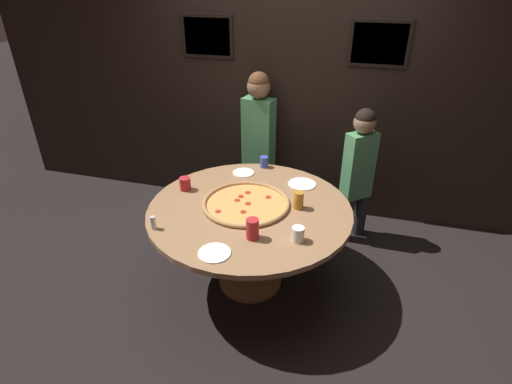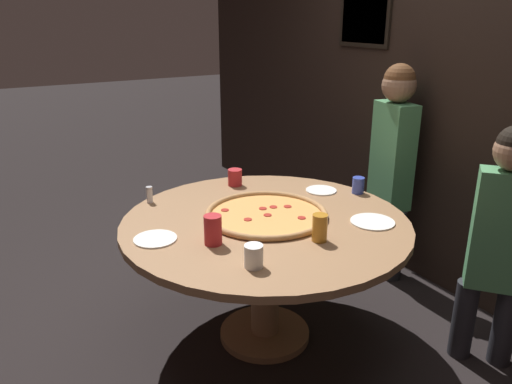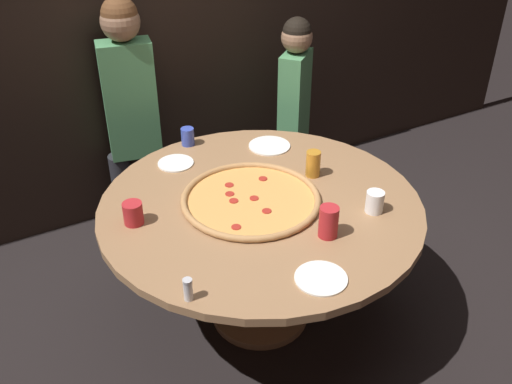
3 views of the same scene
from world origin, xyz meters
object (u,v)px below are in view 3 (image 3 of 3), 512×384
(white_plate_near_front, at_px, (176,163))
(diner_side_left, at_px, (131,105))
(drink_cup_near_right, at_px, (375,202))
(drink_cup_far_left, at_px, (188,137))
(diner_far_left, at_px, (294,104))
(drink_cup_centre_back, at_px, (313,164))
(drink_cup_beside_pizza, at_px, (329,222))
(dining_table, at_px, (260,225))
(white_plate_left_side, at_px, (269,146))
(giant_pizza, at_px, (251,199))
(condiment_shaker, at_px, (188,289))
(drink_cup_by_shaker, at_px, (133,213))
(white_plate_right_side, at_px, (321,278))

(white_plate_near_front, bearing_deg, diner_side_left, 92.52)
(drink_cup_near_right, xyz_separation_m, diner_side_left, (-0.67, 1.49, 0.05))
(drink_cup_far_left, height_order, diner_far_left, diner_far_left)
(drink_cup_centre_back, relative_size, drink_cup_beside_pizza, 0.93)
(dining_table, distance_m, diner_far_left, 1.20)
(white_plate_left_side, xyz_separation_m, diner_far_left, (0.44, 0.44, -0.01))
(diner_side_left, bearing_deg, dining_table, 113.46)
(drink_cup_far_left, distance_m, white_plate_left_side, 0.46)
(giant_pizza, distance_m, drink_cup_centre_back, 0.40)
(diner_far_left, bearing_deg, white_plate_left_side, 4.59)
(drink_cup_beside_pizza, distance_m, white_plate_left_side, 0.87)
(drink_cup_beside_pizza, relative_size, condiment_shaker, 1.52)
(dining_table, xyz_separation_m, drink_cup_far_left, (-0.07, 0.71, 0.18))
(drink_cup_by_shaker, height_order, drink_cup_near_right, drink_cup_by_shaker)
(drink_cup_near_right, height_order, condiment_shaker, drink_cup_near_right)
(drink_cup_by_shaker, relative_size, white_plate_right_side, 0.50)
(dining_table, xyz_separation_m, white_plate_left_side, (0.32, 0.47, 0.14))
(drink_cup_near_right, height_order, diner_side_left, diner_side_left)
(drink_cup_beside_pizza, bearing_deg, white_plate_near_front, 110.45)
(drink_cup_beside_pizza, relative_size, diner_side_left, 0.10)
(dining_table, distance_m, condiment_shaker, 0.74)
(white_plate_left_side, bearing_deg, drink_cup_beside_pizza, -103.06)
(condiment_shaker, bearing_deg, white_plate_left_side, 45.87)
(drink_cup_far_left, distance_m, diner_far_left, 0.86)
(diner_far_left, bearing_deg, giant_pizza, 7.47)
(diner_far_left, bearing_deg, diner_side_left, -54.33)
(dining_table, relative_size, drink_cup_far_left, 15.44)
(drink_cup_beside_pizza, xyz_separation_m, drink_cup_far_left, (-0.20, 1.09, -0.02))
(drink_cup_beside_pizza, bearing_deg, diner_side_left, 103.49)
(drink_cup_near_right, xyz_separation_m, white_plate_left_side, (-0.10, 0.79, -0.05))
(drink_cup_centre_back, xyz_separation_m, condiment_shaker, (-0.92, -0.54, -0.02))
(giant_pizza, height_order, condiment_shaker, condiment_shaker)
(giant_pizza, distance_m, drink_cup_near_right, 0.58)
(white_plate_near_front, relative_size, diner_far_left, 0.15)
(drink_cup_far_left, bearing_deg, drink_cup_centre_back, -55.67)
(drink_cup_centre_back, xyz_separation_m, white_plate_right_side, (-0.42, -0.69, -0.06))
(giant_pizza, height_order, drink_cup_beside_pizza, drink_cup_beside_pizza)
(drink_cup_by_shaker, relative_size, drink_cup_near_right, 1.02)
(drink_cup_by_shaker, height_order, condiment_shaker, drink_cup_by_shaker)
(drink_cup_beside_pizza, height_order, white_plate_left_side, drink_cup_beside_pizza)
(drink_cup_centre_back, distance_m, diner_side_left, 1.23)
(drink_cup_by_shaker, height_order, drink_cup_far_left, drink_cup_by_shaker)
(white_plate_left_side, relative_size, white_plate_right_side, 1.10)
(drink_cup_centre_back, height_order, drink_cup_near_right, drink_cup_centre_back)
(drink_cup_beside_pizza, bearing_deg, drink_cup_centre_back, 63.47)
(condiment_shaker, distance_m, diner_far_left, 1.90)
(diner_far_left, bearing_deg, drink_cup_centre_back, 23.40)
(drink_cup_centre_back, bearing_deg, dining_table, -166.13)
(drink_cup_by_shaker, bearing_deg, white_plate_near_front, 48.03)
(drink_cup_beside_pizza, bearing_deg, drink_cup_by_shaker, 144.72)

